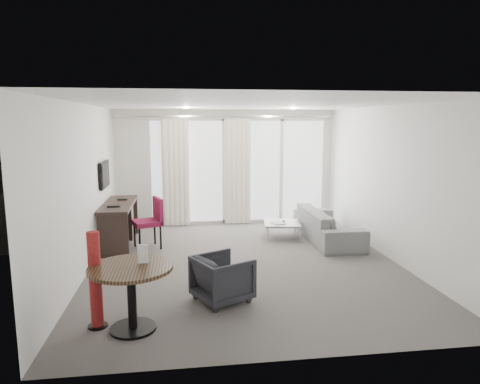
{
  "coord_description": "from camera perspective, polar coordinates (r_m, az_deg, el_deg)",
  "views": [
    {
      "loc": [
        -1.01,
        -6.78,
        2.32
      ],
      "look_at": [
        0.0,
        0.6,
        1.1
      ],
      "focal_mm": 32.0,
      "sensor_mm": 36.0,
      "label": 1
    }
  ],
  "objects": [
    {
      "name": "wall_right",
      "position": [
        7.71,
        19.39,
        1.16
      ],
      "size": [
        0.0,
        6.0,
        2.6
      ],
      "primitive_type": "cube",
      "color": "silver",
      "rests_on": "ground"
    },
    {
      "name": "remote",
      "position": [
        8.77,
        5.87,
        -3.67
      ],
      "size": [
        0.09,
        0.17,
        0.02
      ],
      "primitive_type": null,
      "rotation": [
        0.0,
        0.0,
        -0.27
      ],
      "color": "black",
      "rests_on": "coffee_table"
    },
    {
      "name": "tub_armchair",
      "position": [
        5.7,
        -2.35,
        -11.44
      ],
      "size": [
        0.89,
        0.88,
        0.61
      ],
      "primitive_type": "imported",
      "rotation": [
        0.0,
        0.0,
        2.04
      ],
      "color": "#232328",
      "rests_on": "floor"
    },
    {
      "name": "downlight_a",
      "position": [
        8.39,
        -7.16,
        11.07
      ],
      "size": [
        0.12,
        0.12,
        0.02
      ],
      "primitive_type": "cylinder",
      "color": "#FFE0B2",
      "rests_on": "ceiling"
    },
    {
      "name": "balustrade",
      "position": [
        12.93,
        -1.89,
        1.19
      ],
      "size": [
        5.5,
        0.06,
        1.05
      ],
      "primitive_type": null,
      "color": "#B2B2B7",
      "rests_on": "terrace_slab"
    },
    {
      "name": "curtain_right",
      "position": [
        9.75,
        -0.31,
        2.7
      ],
      "size": [
        0.6,
        0.2,
        2.38
      ],
      "primitive_type": null,
      "color": "white",
      "rests_on": "ground"
    },
    {
      "name": "coffee_table",
      "position": [
        8.74,
        5.6,
        -5.07
      ],
      "size": [
        0.81,
        0.81,
        0.32
      ],
      "primitive_type": null,
      "rotation": [
        0.0,
        0.0,
        -0.15
      ],
      "color": "gray",
      "rests_on": "floor"
    },
    {
      "name": "wall_left",
      "position": [
        7.02,
        -19.95,
        0.38
      ],
      "size": [
        0.0,
        6.0,
        2.6
      ],
      "primitive_type": "cube",
      "color": "silver",
      "rests_on": "ground"
    },
    {
      "name": "magazine",
      "position": [
        8.59,
        5.07,
        -3.93
      ],
      "size": [
        0.32,
        0.36,
        0.02
      ],
      "primitive_type": null,
      "rotation": [
        0.0,
        0.0,
        0.29
      ],
      "color": "gray",
      "rests_on": "coffee_table"
    },
    {
      "name": "window_panel",
      "position": [
        9.92,
        -0.14,
        2.81
      ],
      "size": [
        4.0,
        0.02,
        2.38
      ],
      "primitive_type": null,
      "color": "white",
      "rests_on": "ground"
    },
    {
      "name": "red_lamp",
      "position": [
        5.18,
        -18.74,
        -11.07
      ],
      "size": [
        0.3,
        0.3,
        1.12
      ],
      "primitive_type": "cylinder",
      "rotation": [
        0.0,
        0.0,
        -0.43
      ],
      "color": "maroon",
      "rests_on": "floor"
    },
    {
      "name": "window_frame",
      "position": [
        9.91,
        -0.13,
        2.8
      ],
      "size": [
        4.1,
        0.06,
        2.44
      ],
      "primitive_type": null,
      "color": "white",
      "rests_on": "ground"
    },
    {
      "name": "rattan_table",
      "position": [
        11.63,
        4.83,
        -1.13
      ],
      "size": [
        0.55,
        0.55,
        0.44
      ],
      "primitive_type": null,
      "rotation": [
        0.0,
        0.0,
        -0.27
      ],
      "color": "brown",
      "rests_on": "terrace_slab"
    },
    {
      "name": "curtain_left",
      "position": [
        9.67,
        -8.57,
        2.54
      ],
      "size": [
        0.6,
        0.2,
        2.38
      ],
      "primitive_type": null,
      "color": "white",
      "rests_on": "ground"
    },
    {
      "name": "desk_chair",
      "position": [
        8.11,
        -12.29,
        -4.1
      ],
      "size": [
        0.65,
        0.63,
        0.94
      ],
      "primitive_type": null,
      "rotation": [
        0.0,
        0.0,
        0.34
      ],
      "color": "maroon",
      "rests_on": "floor"
    },
    {
      "name": "rattan_chair_a",
      "position": [
        11.41,
        1.32,
        -0.59
      ],
      "size": [
        0.62,
        0.62,
        0.73
      ],
      "primitive_type": null,
      "rotation": [
        0.0,
        0.0,
        0.28
      ],
      "color": "brown",
      "rests_on": "terrace_slab"
    },
    {
      "name": "sofa",
      "position": [
        8.68,
        11.59,
        -4.29
      ],
      "size": [
        0.83,
        2.12,
        0.62
      ],
      "primitive_type": "imported",
      "rotation": [
        0.0,
        0.0,
        1.57
      ],
      "color": "slate",
      "rests_on": "floor"
    },
    {
      "name": "floor",
      "position": [
        7.24,
        0.65,
        -9.39
      ],
      "size": [
        5.0,
        6.0,
        0.0
      ],
      "primitive_type": "cube",
      "color": "#534F4A",
      "rests_on": "ground"
    },
    {
      "name": "ceiling",
      "position": [
        6.86,
        0.69,
        11.63
      ],
      "size": [
        5.0,
        6.0,
        0.0
      ],
      "primitive_type": "cube",
      "color": "white",
      "rests_on": "ground"
    },
    {
      "name": "rattan_chair_b",
      "position": [
        12.26,
        4.83,
        0.41
      ],
      "size": [
        0.66,
        0.66,
        0.87
      ],
      "primitive_type": null,
      "rotation": [
        0.0,
        0.0,
        -0.12
      ],
      "color": "brown",
      "rests_on": "terrace_slab"
    },
    {
      "name": "menu_card",
      "position": [
        5.02,
        -12.76,
        -9.52
      ],
      "size": [
        0.12,
        0.02,
        0.22
      ],
      "primitive_type": null,
      "rotation": [
        0.0,
        0.0,
        0.04
      ],
      "color": "white",
      "rests_on": "round_table"
    },
    {
      "name": "round_table",
      "position": [
        5.07,
        -14.23,
        -13.57
      ],
      "size": [
        1.19,
        1.19,
        0.75
      ],
      "primitive_type": null,
      "rotation": [
        0.0,
        0.0,
        -0.34
      ],
      "color": "#382616",
      "rests_on": "floor"
    },
    {
      "name": "tv",
      "position": [
        8.42,
        -17.63,
        2.24
      ],
      "size": [
        0.05,
        0.8,
        0.5
      ],
      "primitive_type": null,
      "color": "black",
      "rests_on": "wall_left"
    },
    {
      "name": "downlight_b",
      "position": [
        8.67,
        7.11,
        11.01
      ],
      "size": [
        0.12,
        0.12,
        0.02
      ],
      "primitive_type": "cylinder",
      "color": "#FFE0B2",
      "rests_on": "ceiling"
    },
    {
      "name": "curtain_track",
      "position": [
        9.66,
        -1.81,
        10.06
      ],
      "size": [
        4.8,
        0.04,
        0.04
      ],
      "primitive_type": null,
      "color": "#B2B2B7",
      "rests_on": "ceiling"
    },
    {
      "name": "wall_front",
      "position": [
        4.05,
        6.93,
        -5.36
      ],
      "size": [
        5.0,
        0.0,
        2.6
      ],
      "primitive_type": "cube",
      "color": "silver",
      "rests_on": "ground"
    },
    {
      "name": "desk",
      "position": [
        8.47,
        -15.76,
        -4.13
      ],
      "size": [
        0.54,
        1.73,
        0.81
      ],
      "primitive_type": null,
      "color": "black",
      "rests_on": "floor"
    },
    {
      "name": "terrace_slab",
      "position": [
        11.61,
        -1.14,
        -2.54
      ],
      "size": [
        5.6,
        3.0,
        0.12
      ],
      "primitive_type": "cube",
      "color": "#4D4D50",
      "rests_on": "ground"
    }
  ]
}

